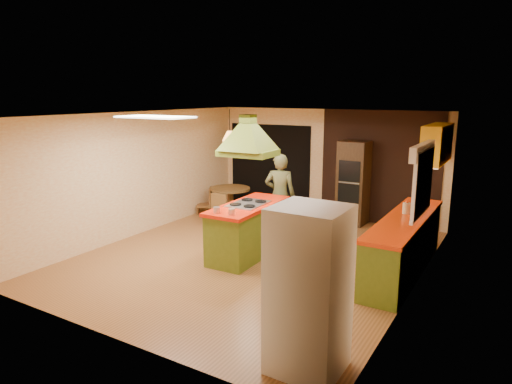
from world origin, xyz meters
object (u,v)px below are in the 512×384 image
Objects in this scene: refrigerator at (309,291)px; dining_table at (230,196)px; canister_large at (417,198)px; man at (280,195)px; wall_oven at (353,183)px; kitchen_island at (248,229)px.

refrigerator is 1.91× the size of dining_table.
man is at bearing -173.20° from canister_large.
wall_oven is at bearing 19.50° from dining_table.
canister_large is at bearing 88.26° from refrigerator.
refrigerator is at bearing -92.27° from canister_large.
man reaches higher than dining_table.
refrigerator is (2.36, -2.64, 0.41)m from kitchen_island.
man is 1.91m from wall_oven.
wall_oven reaches higher than kitchen_island.
wall_oven reaches higher than refrigerator.
dining_table is 4.32m from canister_large.
dining_table is at bearing 129.21° from kitchen_island.
refrigerator is 4.24m from canister_large.
refrigerator is 6.20m from dining_table.
canister_large is (2.53, 1.60, 0.56)m from kitchen_island.
kitchen_island is 2.64m from dining_table.
man reaches higher than canister_large.
canister_large is at bearing -38.13° from wall_oven.
kitchen_island is 3.56m from refrigerator.
man is 4.61m from refrigerator.
wall_oven is (0.91, 2.93, 0.45)m from kitchen_island.
kitchen_island is 3.04m from canister_large.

